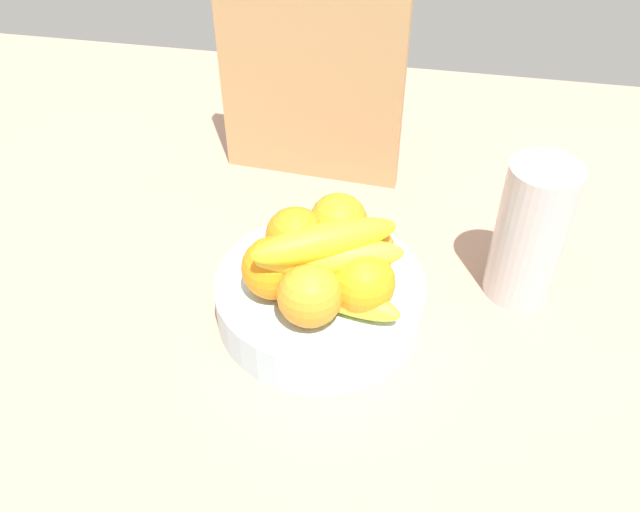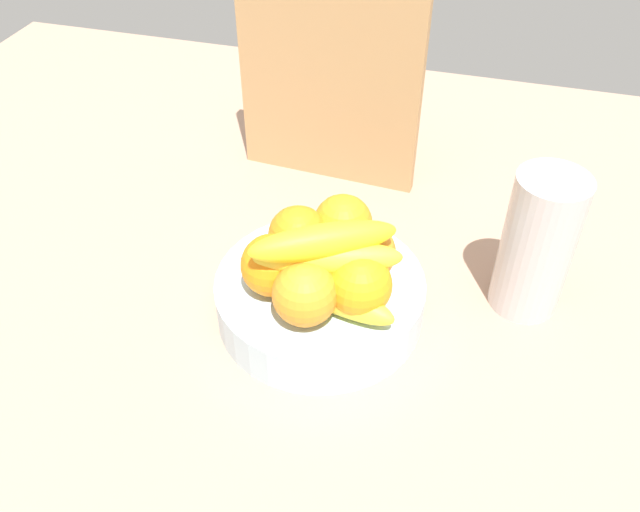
# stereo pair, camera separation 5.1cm
# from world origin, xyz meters

# --- Properties ---
(ground_plane) EXTENTS (1.80, 1.40, 0.03)m
(ground_plane) POSITION_xyz_m (0.00, 0.00, -0.01)
(ground_plane) COLOR #A47F69
(fruit_bowl) EXTENTS (0.26, 0.26, 0.06)m
(fruit_bowl) POSITION_xyz_m (0.01, -0.02, 0.03)
(fruit_bowl) COLOR #ADCBDA
(fruit_bowl) RESTS_ON ground_plane
(orange_front_left) EXTENTS (0.08, 0.08, 0.08)m
(orange_front_left) POSITION_xyz_m (-0.03, 0.01, 0.10)
(orange_front_left) COLOR orange
(orange_front_left) RESTS_ON fruit_bowl
(orange_front_right) EXTENTS (0.08, 0.08, 0.08)m
(orange_front_right) POSITION_xyz_m (-0.04, -0.05, 0.10)
(orange_front_right) COLOR orange
(orange_front_right) RESTS_ON fruit_bowl
(orange_center) EXTENTS (0.08, 0.08, 0.08)m
(orange_center) POSITION_xyz_m (0.01, -0.09, 0.10)
(orange_center) COLOR orange
(orange_center) RESTS_ON fruit_bowl
(orange_back_left) EXTENTS (0.08, 0.08, 0.08)m
(orange_back_left) POSITION_xyz_m (0.06, -0.06, 0.10)
(orange_back_left) COLOR orange
(orange_back_left) RESTS_ON fruit_bowl
(orange_back_right) EXTENTS (0.08, 0.08, 0.08)m
(orange_back_right) POSITION_xyz_m (0.06, 0.00, 0.10)
(orange_back_right) COLOR orange
(orange_back_right) RESTS_ON fruit_bowl
(orange_top_stack) EXTENTS (0.08, 0.08, 0.08)m
(orange_top_stack) POSITION_xyz_m (0.02, 0.05, 0.10)
(orange_top_stack) COLOR orange
(orange_top_stack) RESTS_ON fruit_bowl
(banana_bunch) EXTENTS (0.19, 0.12, 0.11)m
(banana_bunch) POSITION_xyz_m (0.02, -0.05, 0.11)
(banana_bunch) COLOR yellow
(banana_bunch) RESTS_ON fruit_bowl
(cutting_board) EXTENTS (0.28, 0.04, 0.36)m
(cutting_board) POSITION_xyz_m (-0.07, 0.28, 0.18)
(cutting_board) COLOR tan
(cutting_board) RESTS_ON ground_plane
(thermos_tumbler) EXTENTS (0.09, 0.09, 0.19)m
(thermos_tumbler) POSITION_xyz_m (0.25, 0.07, 0.10)
(thermos_tumbler) COLOR beige
(thermos_tumbler) RESTS_ON ground_plane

